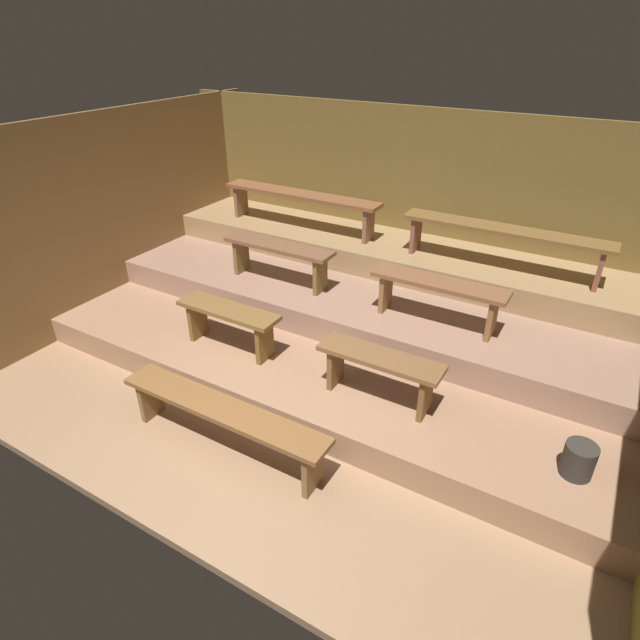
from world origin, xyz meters
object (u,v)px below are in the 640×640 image
(bench_floor_center, at_px, (223,415))
(bench_middle_right, at_px, (438,291))
(bench_lower_left, at_px, (229,318))
(bench_upper_left, at_px, (300,199))
(bench_upper_right, at_px, (504,235))
(bench_middle_left, at_px, (279,253))
(bench_lower_right, at_px, (380,367))
(pail_lower, at_px, (579,460))

(bench_floor_center, bearing_deg, bench_middle_right, 61.77)
(bench_lower_left, distance_m, bench_upper_left, 2.22)
(bench_floor_center, distance_m, bench_upper_right, 3.48)
(bench_floor_center, relative_size, bench_upper_right, 0.91)
(bench_middle_left, relative_size, bench_upper_right, 0.61)
(bench_floor_center, bearing_deg, bench_lower_right, 44.49)
(bench_upper_left, bearing_deg, bench_lower_right, -44.56)
(bench_lower_left, height_order, bench_upper_right, bench_upper_right)
(bench_upper_right, relative_size, pail_lower, 8.17)
(bench_middle_right, height_order, pail_lower, bench_middle_right)
(bench_lower_left, relative_size, bench_upper_right, 0.50)
(bench_middle_left, relative_size, bench_upper_left, 0.61)
(bench_lower_left, bearing_deg, pail_lower, -1.11)
(pail_lower, bearing_deg, bench_middle_left, 161.63)
(bench_middle_left, bearing_deg, bench_middle_right, 0.00)
(bench_middle_left, height_order, bench_middle_right, same)
(bench_middle_left, height_order, pail_lower, bench_middle_left)
(bench_upper_right, bearing_deg, bench_lower_left, -135.44)
(bench_floor_center, height_order, bench_middle_left, bench_middle_left)
(bench_lower_left, xyz_separation_m, bench_middle_right, (1.78, 1.08, 0.30))
(bench_floor_center, bearing_deg, bench_upper_left, 110.52)
(bench_lower_right, relative_size, bench_middle_right, 0.82)
(bench_lower_right, height_order, bench_upper_left, bench_upper_left)
(bench_lower_right, distance_m, pail_lower, 1.67)
(bench_floor_center, distance_m, bench_lower_left, 1.21)
(bench_floor_center, distance_m, bench_upper_left, 3.37)
(bench_lower_left, distance_m, pail_lower, 3.33)
(bench_lower_right, distance_m, bench_upper_right, 2.22)
(bench_middle_right, bearing_deg, bench_middle_left, 180.00)
(pail_lower, bearing_deg, bench_floor_center, -161.18)
(bench_middle_right, xyz_separation_m, bench_upper_left, (-2.24, 1.01, 0.31))
(bench_lower_right, xyz_separation_m, bench_middle_right, (0.12, 1.08, 0.30))
(bench_upper_left, bearing_deg, bench_floor_center, -69.48)
(bench_lower_left, relative_size, bench_middle_left, 0.82)
(bench_upper_left, bearing_deg, bench_lower_left, -77.74)
(bench_floor_center, bearing_deg, bench_middle_left, 111.51)
(bench_middle_right, bearing_deg, bench_upper_right, 71.50)
(pail_lower, bearing_deg, bench_lower_right, 177.77)
(bench_floor_center, xyz_separation_m, bench_lower_left, (-0.69, 0.96, 0.26))
(bench_middle_left, bearing_deg, bench_lower_right, -31.14)
(bench_lower_left, xyz_separation_m, bench_upper_right, (2.12, 2.09, 0.61))
(bench_middle_right, distance_m, bench_upper_left, 2.47)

